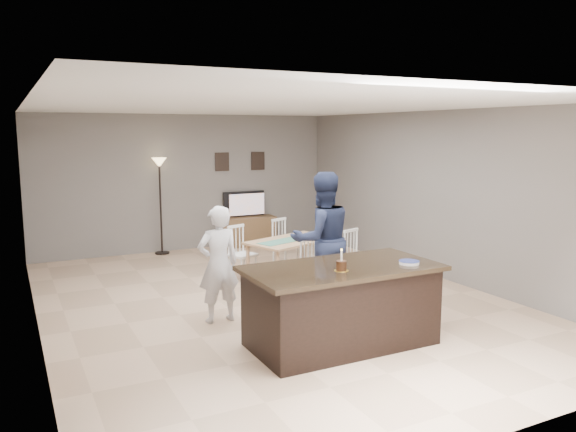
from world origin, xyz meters
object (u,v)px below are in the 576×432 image
birthday_cake (341,266)px  woman (218,264)px  kitchen_island (341,305)px  plate_stack (409,262)px  floor_lamp (160,180)px  television (245,204)px  tv_console (247,231)px  man (322,239)px  dining_table (292,247)px

birthday_cake → woman: bearing=118.5°
kitchen_island → plate_stack: (0.72, -0.26, 0.46)m
floor_lamp → television: bearing=1.6°
kitchen_island → tv_console: kitchen_island is taller
television → birthday_cake: bearing=77.2°
man → floor_lamp: bearing=-69.1°
kitchen_island → television: bearing=78.0°
dining_table → birthday_cake: bearing=-126.2°
kitchen_island → tv_console: 5.70m
plate_stack → dining_table: 2.94m
floor_lamp → birthday_cake: bearing=-85.3°
woman → kitchen_island: bearing=124.0°
kitchen_island → woman: (-0.95, 1.35, 0.28)m
woman → man: size_ratio=0.80×
kitchen_island → floor_lamp: size_ratio=1.15×
tv_console → floor_lamp: floor_lamp is taller
birthday_cake → plate_stack: bearing=-5.7°
kitchen_island → tv_console: size_ratio=1.79×
birthday_cake → man: bearing=66.7°
television → dining_table: television is taller
man → birthday_cake: (-0.66, -1.53, 0.04)m
television → woman: woman is taller
birthday_cake → plate_stack: (0.84, -0.08, -0.04)m
television → floor_lamp: (-1.79, -0.05, 0.59)m
tv_console → woman: size_ratio=0.82×
kitchen_island → tv_console: (1.20, 5.57, -0.15)m
television → floor_lamp: floor_lamp is taller
floor_lamp → woman: bearing=-94.9°
woman → man: (1.49, 0.00, 0.18)m
man → floor_lamp: 4.42m
woman → man: bearing=178.8°
tv_console → floor_lamp: 2.13m
kitchen_island → birthday_cake: birthday_cake is taller
plate_stack → woman: bearing=136.0°
tv_console → birthday_cake: (-1.32, -5.75, 0.66)m
kitchen_island → man: size_ratio=1.17×
woman → dining_table: woman is taller
television → woman: bearing=63.4°
man → plate_stack: size_ratio=8.00×
woman → dining_table: size_ratio=0.75×
kitchen_island → woman: 1.67m
kitchen_island → floor_lamp: floor_lamp is taller
kitchen_island → birthday_cake: (-0.12, -0.18, 0.50)m
man → birthday_cake: size_ratio=7.73×
kitchen_island → man: 1.52m
tv_console → dining_table: (-0.45, -2.91, 0.26)m
kitchen_island → dining_table: kitchen_island is taller
tv_console → dining_table: 2.96m
woman → dining_table: bearing=-143.7°
plate_stack → tv_console: bearing=85.3°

